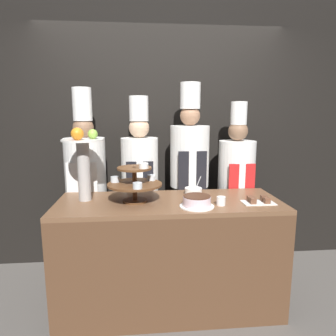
# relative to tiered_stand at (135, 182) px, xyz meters

# --- Properties ---
(ground_plane) EXTENTS (14.00, 14.00, 0.00)m
(ground_plane) POSITION_rel_tiered_stand_xyz_m (0.27, -0.33, -1.09)
(ground_plane) COLOR #5B5651
(wall_back) EXTENTS (10.00, 0.06, 2.80)m
(wall_back) POSITION_rel_tiered_stand_xyz_m (0.27, 0.90, 0.31)
(wall_back) COLOR black
(wall_back) RESTS_ON ground_plane
(buffet_counter) EXTENTS (1.80, 0.67, 0.92)m
(buffet_counter) POSITION_rel_tiered_stand_xyz_m (0.27, 0.00, -0.62)
(buffet_counter) COLOR brown
(buffet_counter) RESTS_ON ground_plane
(tiered_stand) EXTENTS (0.43, 0.43, 0.32)m
(tiered_stand) POSITION_rel_tiered_stand_xyz_m (0.00, 0.00, 0.00)
(tiered_stand) COLOR brown
(tiered_stand) RESTS_ON buffet_counter
(fruit_pedestal) EXTENTS (0.32, 0.32, 0.59)m
(fruit_pedestal) POSITION_rel_tiered_stand_xyz_m (-0.41, 0.08, 0.19)
(fruit_pedestal) COLOR #B2ADA8
(fruit_pedestal) RESTS_ON buffet_counter
(cake_round) EXTENTS (0.26, 0.26, 0.09)m
(cake_round) POSITION_rel_tiered_stand_xyz_m (0.46, -0.17, -0.12)
(cake_round) COLOR white
(cake_round) RESTS_ON buffet_counter
(cup_white) EXTENTS (0.07, 0.07, 0.07)m
(cup_white) POSITION_rel_tiered_stand_xyz_m (0.65, -0.15, -0.13)
(cup_white) COLOR white
(cup_white) RESTS_ON buffet_counter
(cake_square_tray) EXTENTS (0.25, 0.15, 0.05)m
(cake_square_tray) POSITION_rel_tiered_stand_xyz_m (0.96, -0.12, -0.14)
(cake_square_tray) COLOR white
(cake_square_tray) RESTS_ON buffet_counter
(serving_bowl_far) EXTENTS (0.15, 0.15, 0.16)m
(serving_bowl_far) POSITION_rel_tiered_stand_xyz_m (0.50, 0.17, -0.13)
(serving_bowl_far) COLOR white
(serving_bowl_far) RESTS_ON buffet_counter
(chef_left) EXTENTS (0.38, 0.38, 1.85)m
(chef_left) POSITION_rel_tiered_stand_xyz_m (-0.47, 0.53, -0.11)
(chef_left) COLOR black
(chef_left) RESTS_ON ground_plane
(chef_center_left) EXTENTS (0.35, 0.35, 1.78)m
(chef_center_left) POSITION_rel_tiered_stand_xyz_m (0.04, 0.53, -0.11)
(chef_center_left) COLOR #38332D
(chef_center_left) RESTS_ON ground_plane
(chef_center_right) EXTENTS (0.37, 0.37, 1.90)m
(chef_center_right) POSITION_rel_tiered_stand_xyz_m (0.52, 0.53, -0.04)
(chef_center_right) COLOR #38332D
(chef_center_right) RESTS_ON ground_plane
(chef_right) EXTENTS (0.36, 0.36, 1.73)m
(chef_right) POSITION_rel_tiered_stand_xyz_m (0.99, 0.53, -0.15)
(chef_right) COLOR #28282D
(chef_right) RESTS_ON ground_plane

